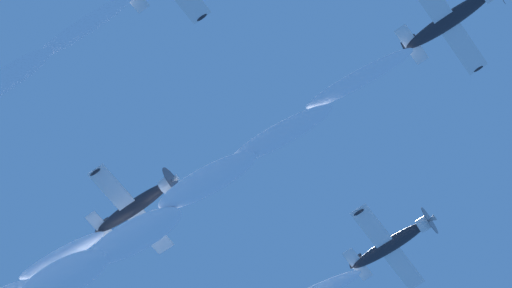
% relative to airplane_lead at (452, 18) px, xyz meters
% --- Properties ---
extents(airplane_lead, '(7.25, 7.35, 2.39)m').
position_rel_airplane_lead_xyz_m(airplane_lead, '(0.00, 0.00, 0.00)').
color(airplane_lead, '#232328').
extents(airplane_left_wingman, '(7.29, 7.34, 2.51)m').
position_rel_airplane_lead_xyz_m(airplane_left_wingman, '(-19.94, 1.17, 1.17)').
color(airplane_left_wingman, '#232328').
extents(airplane_slot_tail, '(7.30, 7.35, 2.59)m').
position_rel_airplane_lead_xyz_m(airplane_slot_tail, '(-19.78, -19.00, 0.51)').
color(airplane_slot_tail, '#232328').
extents(smoke_trail_lead, '(32.36, 31.11, 6.04)m').
position_rel_airplane_lead_xyz_m(smoke_trail_lead, '(-22.35, -21.25, -2.88)').
color(smoke_trail_lead, white).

